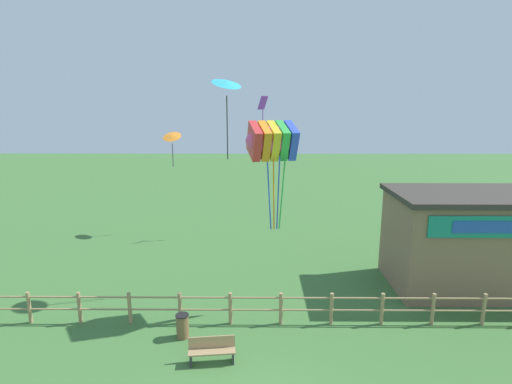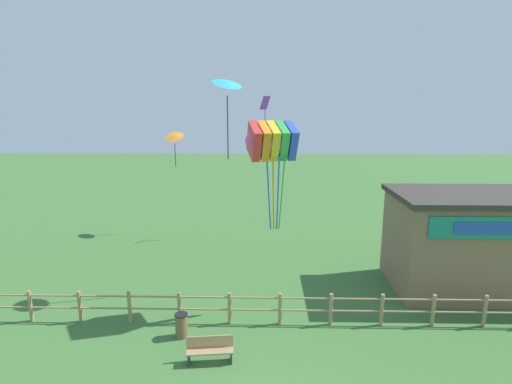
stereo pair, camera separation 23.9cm
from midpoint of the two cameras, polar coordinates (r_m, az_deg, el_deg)
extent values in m
cylinder|color=#9E7F56|center=(18.22, -29.19, -14.02)|extent=(0.14, 0.14, 1.27)
cylinder|color=#9E7F56|center=(17.36, -23.49, -14.76)|extent=(0.14, 0.14, 1.27)
cylinder|color=#9E7F56|center=(16.67, -17.22, -15.42)|extent=(0.14, 0.14, 1.27)
cylinder|color=#9E7F56|center=(16.19, -10.45, -15.93)|extent=(0.14, 0.14, 1.27)
cylinder|color=#9E7F56|center=(15.93, -3.34, -16.23)|extent=(0.14, 0.14, 1.27)
cylinder|color=#9E7F56|center=(15.90, 3.91, -16.30)|extent=(0.14, 0.14, 1.27)
cylinder|color=#9E7F56|center=(16.10, 11.08, -16.12)|extent=(0.14, 0.14, 1.27)
cylinder|color=#9E7F56|center=(16.53, 17.96, -15.72)|extent=(0.14, 0.14, 1.27)
cylinder|color=#9E7F56|center=(17.17, 24.37, -15.16)|extent=(0.14, 0.14, 1.27)
cylinder|color=#9E7F56|center=(17.99, 30.23, -14.48)|extent=(0.14, 0.14, 1.27)
cylinder|color=#9E7F56|center=(15.67, 0.28, -14.87)|extent=(21.26, 0.07, 0.07)
cylinder|color=#9E7F56|center=(15.91, 0.28, -16.49)|extent=(21.26, 0.07, 0.07)
cube|color=#84664C|center=(20.81, 29.57, -6.48)|extent=(7.56, 4.04, 4.21)
cube|color=#38332D|center=(20.26, 30.24, -0.50)|extent=(7.86, 4.34, 0.24)
cube|color=#197F6B|center=(18.72, 32.95, -4.35)|extent=(6.42, 0.08, 0.90)
cube|color=#234CAD|center=(18.68, 33.03, -4.39)|extent=(4.53, 0.04, 0.50)
cube|color=#9E7F56|center=(14.01, -6.08, -21.66)|extent=(1.56, 0.56, 0.05)
cube|color=#9E7F56|center=(14.04, -6.09, -20.47)|extent=(1.52, 0.21, 0.41)
cube|color=#2D2D33|center=(14.18, -9.04, -22.41)|extent=(0.10, 0.36, 0.40)
cube|color=#2D2D33|center=(14.14, -3.08, -22.37)|extent=(0.10, 0.36, 0.40)
cylinder|color=brown|center=(15.43, -10.13, -18.32)|extent=(0.45, 0.45, 0.85)
cylinder|color=black|center=(15.21, -10.19, -16.87)|extent=(0.48, 0.48, 0.04)
ellipsoid|color=#E54C8C|center=(15.30, 2.75, 7.33)|extent=(2.38, 1.95, 1.48)
cube|color=red|center=(15.12, 0.16, 7.29)|extent=(0.66, 1.53, 1.51)
cube|color=orange|center=(15.21, 1.46, 7.31)|extent=(0.66, 1.53, 1.51)
cube|color=yellow|center=(15.30, 2.75, 7.33)|extent=(0.66, 1.53, 1.51)
cube|color=green|center=(15.40, 4.02, 7.35)|extent=(0.66, 1.53, 1.51)
cube|color=blue|center=(15.51, 5.28, 7.36)|extent=(0.66, 1.53, 1.51)
cylinder|color=blue|center=(15.43, 2.27, -0.23)|extent=(0.25, 0.45, 2.99)
cylinder|color=orange|center=(15.43, 2.94, -0.24)|extent=(0.12, 0.48, 2.99)
cylinder|color=blue|center=(15.45, 3.59, -0.23)|extent=(0.12, 0.48, 2.99)
cylinder|color=green|center=(15.48, 4.15, -0.21)|extent=(0.25, 0.45, 2.99)
cone|color=orange|center=(26.23, -11.31, 7.85)|extent=(1.31, 1.24, 0.62)
cylinder|color=#333338|center=(26.35, -11.20, 5.21)|extent=(0.05, 0.05, 1.49)
cube|color=purple|center=(25.11, 1.58, 12.63)|extent=(0.68, 0.70, 0.82)
cylinder|color=purple|center=(25.13, 1.57, 10.43)|extent=(0.05, 0.05, 1.23)
cone|color=#2DB2C6|center=(17.32, -3.75, 15.27)|extent=(1.74, 1.72, 0.56)
cylinder|color=#2D2D33|center=(17.32, -3.66, 9.13)|extent=(0.05, 0.05, 2.69)
camera|label=1|loc=(0.12, -89.58, 0.09)|focal=28.00mm
camera|label=2|loc=(0.12, 90.42, -0.09)|focal=28.00mm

